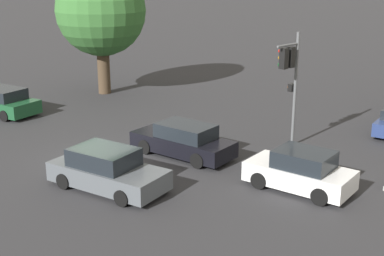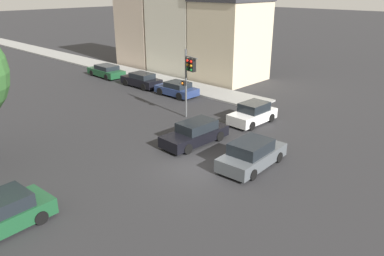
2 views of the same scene
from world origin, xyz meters
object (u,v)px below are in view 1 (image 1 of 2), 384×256
object	(u,v)px
street_tree	(101,11)
traffic_signal	(289,70)
crossing_car_1	(2,102)
crossing_car_3	(300,171)
crossing_car_2	(107,170)
crossing_car_0	(183,141)

from	to	relation	value
street_tree	traffic_signal	xyz separation A→B (m)	(14.30, -3.08, -1.62)
crossing_car_1	crossing_car_3	xyz separation A→B (m)	(17.89, -0.17, 0.02)
crossing_car_2	crossing_car_3	world-z (taller)	crossing_car_2
crossing_car_0	crossing_car_2	size ratio (longest dim) A/B	1.03
street_tree	crossing_car_0	xyz separation A→B (m)	(11.15, -6.67, -4.53)
street_tree	crossing_car_0	world-z (taller)	street_tree
crossing_car_0	crossing_car_3	world-z (taller)	crossing_car_3
traffic_signal	crossing_car_0	world-z (taller)	traffic_signal
crossing_car_3	crossing_car_0	bearing A→B (deg)	-3.15
crossing_car_1	crossing_car_2	size ratio (longest dim) A/B	0.95
crossing_car_0	crossing_car_1	xyz separation A→B (m)	(-12.21, -0.31, 0.01)
traffic_signal	crossing_car_1	distance (m)	16.12
crossing_car_0	crossing_car_2	distance (m)	4.50
street_tree	traffic_signal	distance (m)	14.72
crossing_car_3	traffic_signal	bearing A→B (deg)	-56.50
traffic_signal	crossing_car_3	size ratio (longest dim) A/B	1.32
street_tree	crossing_car_3	distance (m)	18.83
crossing_car_1	crossing_car_2	world-z (taller)	crossing_car_2
traffic_signal	crossing_car_3	world-z (taller)	traffic_signal
traffic_signal	crossing_car_3	bearing A→B (deg)	133.48
crossing_car_0	crossing_car_1	bearing A→B (deg)	3.60
traffic_signal	crossing_car_1	size ratio (longest dim) A/B	1.19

